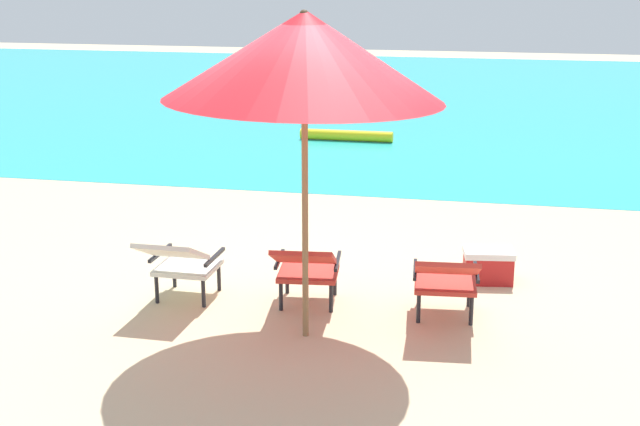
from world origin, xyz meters
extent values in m
plane|color=#CCB78E|center=(0.00, 4.00, 0.00)|extent=(40.00, 40.00, 0.00)
cube|color=#28B2B7|center=(0.00, 12.77, 0.00)|extent=(40.00, 18.00, 0.01)
cylinder|color=yellow|center=(-1.03, 7.41, 0.10)|extent=(1.60, 0.18, 0.18)
cube|color=silver|center=(-1.14, -0.10, 0.28)|extent=(0.53, 0.51, 0.04)
cube|color=silver|center=(-1.15, -0.47, 0.55)|extent=(0.53, 0.52, 0.27)
cylinder|color=black|center=(-1.36, 0.11, 0.13)|extent=(0.04, 0.04, 0.26)
cylinder|color=black|center=(-0.92, 0.10, 0.13)|extent=(0.04, 0.04, 0.26)
cylinder|color=black|center=(-1.36, -0.31, 0.13)|extent=(0.04, 0.04, 0.26)
cylinder|color=black|center=(-0.92, -0.32, 0.13)|extent=(0.04, 0.04, 0.26)
cube|color=black|center=(-1.40, -0.10, 0.40)|extent=(0.04, 0.50, 0.03)
cube|color=black|center=(-0.88, -0.11, 0.40)|extent=(0.04, 0.50, 0.03)
cube|color=red|center=(-0.04, -0.02, 0.28)|extent=(0.57, 0.55, 0.04)
cube|color=red|center=(0.00, -0.38, 0.55)|extent=(0.57, 0.57, 0.27)
cylinder|color=black|center=(-0.28, 0.17, 0.13)|extent=(0.04, 0.04, 0.26)
cylinder|color=black|center=(0.16, 0.21, 0.13)|extent=(0.04, 0.04, 0.26)
cylinder|color=black|center=(-0.24, -0.25, 0.13)|extent=(0.04, 0.04, 0.26)
cylinder|color=black|center=(0.20, -0.20, 0.13)|extent=(0.04, 0.04, 0.26)
cube|color=black|center=(-0.30, -0.05, 0.40)|extent=(0.09, 0.50, 0.03)
cube|color=black|center=(0.22, 0.01, 0.40)|extent=(0.09, 0.50, 0.03)
cube|color=red|center=(1.17, -0.05, 0.28)|extent=(0.56, 0.54, 0.04)
cube|color=red|center=(1.20, -0.42, 0.55)|extent=(0.56, 0.56, 0.27)
cylinder|color=black|center=(0.93, 0.14, 0.13)|extent=(0.04, 0.04, 0.26)
cylinder|color=black|center=(1.37, 0.18, 0.13)|extent=(0.04, 0.04, 0.26)
cylinder|color=black|center=(0.97, -0.28, 0.13)|extent=(0.04, 0.04, 0.26)
cylinder|color=black|center=(1.41, -0.24, 0.13)|extent=(0.04, 0.04, 0.26)
cube|color=black|center=(0.91, -0.08, 0.40)|extent=(0.07, 0.50, 0.03)
cube|color=black|center=(1.43, -0.03, 0.40)|extent=(0.07, 0.50, 0.03)
cylinder|color=olive|center=(0.10, -0.74, 0.98)|extent=(0.05, 0.05, 1.96)
cone|color=red|center=(0.10, -0.74, 2.27)|extent=(3.02, 3.02, 0.72)
sphere|color=#4C3823|center=(0.10, -0.74, 2.57)|extent=(0.07, 0.07, 0.07)
cube|color=red|center=(1.52, 0.86, 0.13)|extent=(0.49, 0.36, 0.26)
cube|color=white|center=(1.52, 0.86, 0.29)|extent=(0.51, 0.38, 0.06)
camera|label=1|loc=(1.57, -7.23, 2.93)|focal=49.43mm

